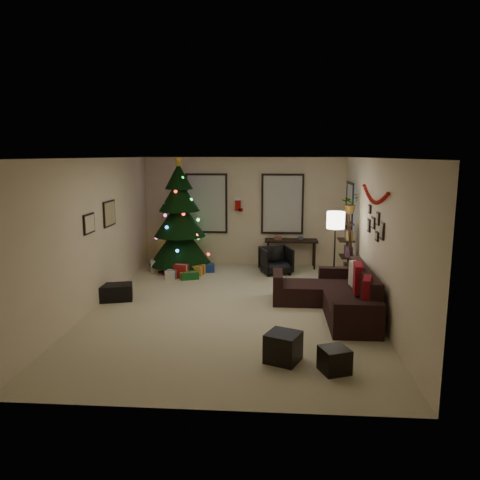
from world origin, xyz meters
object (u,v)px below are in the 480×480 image
at_px(desk, 291,243).
at_px(desk_chair, 276,260).
at_px(christmas_tree, 180,222).
at_px(bookshelf, 348,251).
at_px(sofa, 337,297).

height_order(desk, desk_chair, desk).
bearing_deg(desk_chair, desk, 42.16).
height_order(christmas_tree, desk, christmas_tree).
relative_size(desk, desk_chair, 2.03).
relative_size(desk, bookshelf, 0.82).
bearing_deg(desk_chair, bookshelf, -53.00).
bearing_deg(bookshelf, desk, 123.62).
height_order(desk_chair, bookshelf, bookshelf).
distance_m(desk, desk_chair, 0.81).
distance_m(desk, bookshelf, 2.04).
height_order(christmas_tree, bookshelf, christmas_tree).
relative_size(christmas_tree, sofa, 1.14).
xyz_separation_m(christmas_tree, desk_chair, (2.32, -0.24, -0.84)).
distance_m(sofa, desk_chair, 2.83).
distance_m(christmas_tree, bookshelf, 4.04).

